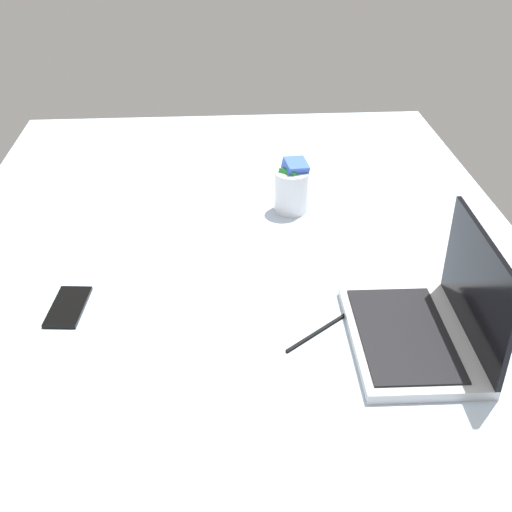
{
  "coord_description": "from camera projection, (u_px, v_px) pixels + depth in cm",
  "views": [
    {
      "loc": [
        136.15,
        -4.47,
        98.7
      ],
      "look_at": [
        16.2,
        3.44,
        24.0
      ],
      "focal_mm": 45.67,
      "sensor_mm": 36.0,
      "label": 1
    }
  ],
  "objects": [
    {
      "name": "bed_mattress",
      "position": [
        238.0,
        273.0,
        1.63
      ],
      "size": [
        180.0,
        140.0,
        18.0
      ],
      "primitive_type": "cube",
      "color": "silver",
      "rests_on": "ground"
    },
    {
      "name": "laptop",
      "position": [
        428.0,
        323.0,
        1.24
      ],
      "size": [
        33.5,
        23.72,
        23.0
      ],
      "rotation": [
        0.0,
        0.0,
        -0.02
      ],
      "color": "#B7BABC",
      "rests_on": "bed_mattress"
    },
    {
      "name": "snack_cup",
      "position": [
        292.0,
        189.0,
        1.69
      ],
      "size": [
        9.11,
        9.04,
        14.41
      ],
      "color": "silver",
      "rests_on": "bed_mattress"
    },
    {
      "name": "cell_phone",
      "position": [
        68.0,
        307.0,
        1.35
      ],
      "size": [
        14.59,
        8.11,
        0.8
      ],
      "primitive_type": "cube",
      "rotation": [
        0.0,
        0.0,
        1.47
      ],
      "color": "black",
      "rests_on": "bed_mattress"
    },
    {
      "name": "charger_cable",
      "position": [
        317.0,
        333.0,
        1.28
      ],
      "size": [
        11.19,
        13.57,
        0.6
      ],
      "primitive_type": "cube",
      "rotation": [
        0.0,
        0.0,
        -0.89
      ],
      "color": "black",
      "rests_on": "bed_mattress"
    }
  ]
}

